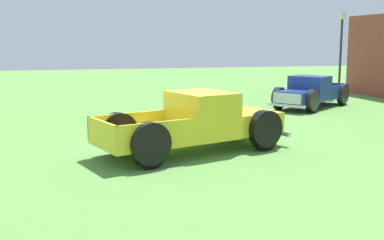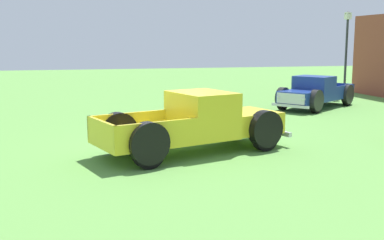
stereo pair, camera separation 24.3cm
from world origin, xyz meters
The scene contains 4 objects.
ground_plane centered at (0.00, 0.00, 0.00)m, with size 80.00×80.00×0.00m, color #5B9342.
pickup_truck_foreground centered at (0.81, 0.77, 0.79)m, with size 3.46×5.71×1.65m.
pickup_truck_behind_left centered at (-6.19, 7.87, 0.70)m, with size 4.11×4.90×1.47m.
lamp_post_near centered at (-9.55, 11.54, 2.40)m, with size 0.36×0.36×4.59m.
Camera 1 is at (13.32, -3.01, 3.01)m, focal length 44.87 mm.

